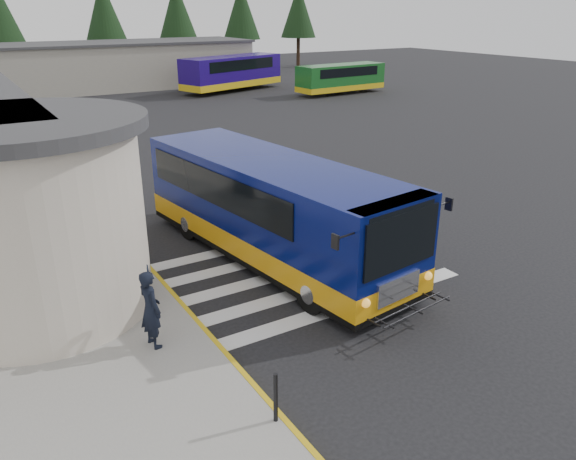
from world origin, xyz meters
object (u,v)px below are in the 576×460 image
pedestrian_b (139,280)px  bollard (276,397)px  transit_bus (272,213)px  far_bus_b (341,77)px  far_bus_a (232,71)px  pedestrian_a (151,309)px

pedestrian_b → bollard: bearing=-33.6°
transit_bus → far_bus_b: (22.80, 27.33, -0.06)m
bollard → far_bus_a: 44.90m
pedestrian_a → far_bus_b: bearing=-51.9°
bollard → far_bus_a: size_ratio=0.10×
pedestrian_a → bollard: 3.76m
pedestrian_b → far_bus_a: 40.56m
pedestrian_b → far_bus_a: bearing=108.3°
transit_bus → far_bus_a: 37.34m
pedestrian_a → pedestrian_b: (0.27, 1.73, -0.11)m
transit_bus → bollard: (-3.74, -6.59, -0.80)m
far_bus_b → bollard: bearing=138.0°
pedestrian_a → transit_bus: bearing=-67.5°
pedestrian_b → bollard: (0.81, -5.30, -0.29)m
transit_bus → pedestrian_b: 4.75m
bollard → pedestrian_b: bearing=98.7°
pedestrian_b → far_bus_b: size_ratio=0.19×
far_bus_a → far_bus_b: size_ratio=1.25×
far_bus_a → far_bus_b: (7.41, -6.69, -0.31)m
pedestrian_a → far_bus_a: far_bus_a is taller
transit_bus → pedestrian_a: (-4.82, -3.02, -0.40)m
transit_bus → pedestrian_b: size_ratio=6.95×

